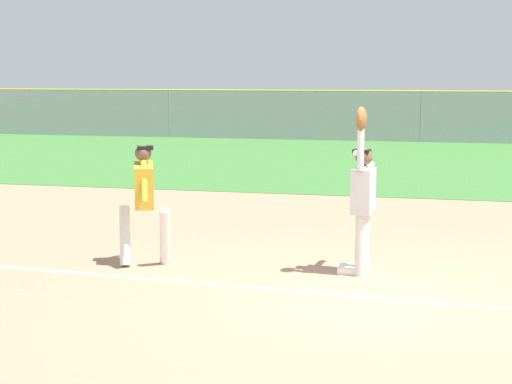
{
  "coord_description": "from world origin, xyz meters",
  "views": [
    {
      "loc": [
        0.83,
        -9.41,
        2.69
      ],
      "look_at": [
        -1.7,
        1.32,
        1.05
      ],
      "focal_mm": 55.52,
      "sensor_mm": 36.0,
      "label": 1
    }
  ],
  "objects_px": {
    "runner": "(144,196)",
    "first_base": "(353,269)",
    "parked_car_white": "(311,119)",
    "fielder": "(363,193)",
    "parked_car_black": "(432,120)",
    "baseball": "(356,153)"
  },
  "relations": [
    {
      "from": "runner",
      "to": "first_base",
      "type": "bearing_deg",
      "value": -16.4
    },
    {
      "from": "first_base",
      "to": "parked_car_white",
      "type": "relative_size",
      "value": 0.08
    },
    {
      "from": "fielder",
      "to": "runner",
      "type": "distance_m",
      "value": 3.05
    },
    {
      "from": "first_base",
      "to": "runner",
      "type": "relative_size",
      "value": 0.22
    },
    {
      "from": "first_base",
      "to": "fielder",
      "type": "relative_size",
      "value": 0.17
    },
    {
      "from": "runner",
      "to": "parked_car_black",
      "type": "xyz_separation_m",
      "value": [
        3.61,
        25.46,
        -0.32
      ]
    },
    {
      "from": "parked_car_white",
      "to": "fielder",
      "type": "bearing_deg",
      "value": -75.44
    },
    {
      "from": "first_base",
      "to": "parked_car_white",
      "type": "height_order",
      "value": "parked_car_white"
    },
    {
      "from": "fielder",
      "to": "parked_car_black",
      "type": "distance_m",
      "value": 25.29
    },
    {
      "from": "fielder",
      "to": "parked_car_black",
      "type": "height_order",
      "value": "fielder"
    },
    {
      "from": "first_base",
      "to": "fielder",
      "type": "height_order",
      "value": "fielder"
    },
    {
      "from": "first_base",
      "to": "baseball",
      "type": "bearing_deg",
      "value": -81.29
    },
    {
      "from": "first_base",
      "to": "baseball",
      "type": "distance_m",
      "value": 1.65
    },
    {
      "from": "runner",
      "to": "parked_car_black",
      "type": "relative_size",
      "value": 0.38
    },
    {
      "from": "runner",
      "to": "parked_car_white",
      "type": "height_order",
      "value": "runner"
    },
    {
      "from": "parked_car_white",
      "to": "parked_car_black",
      "type": "height_order",
      "value": "same"
    },
    {
      "from": "baseball",
      "to": "parked_car_white",
      "type": "height_order",
      "value": "baseball"
    },
    {
      "from": "first_base",
      "to": "parked_car_white",
      "type": "xyz_separation_m",
      "value": [
        -4.7,
        25.05,
        0.63
      ]
    },
    {
      "from": "baseball",
      "to": "parked_car_black",
      "type": "xyz_separation_m",
      "value": [
        0.66,
        25.42,
        -1.0
      ]
    },
    {
      "from": "first_base",
      "to": "fielder",
      "type": "distance_m",
      "value": 1.09
    },
    {
      "from": "baseball",
      "to": "parked_car_black",
      "type": "bearing_deg",
      "value": 88.51
    },
    {
      "from": "fielder",
      "to": "parked_car_black",
      "type": "bearing_deg",
      "value": -85.02
    }
  ]
}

